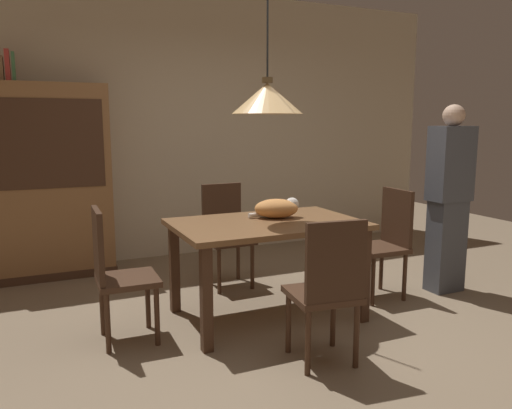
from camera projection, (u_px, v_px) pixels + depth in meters
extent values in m
plane|color=#847056|center=(297.00, 341.00, 3.48)|extent=(10.00, 10.00, 0.00)
cube|color=beige|center=(184.00, 126.00, 5.63)|extent=(6.40, 0.10, 2.90)
cube|color=brown|center=(267.00, 224.00, 3.81)|extent=(1.40, 0.90, 0.04)
cube|color=#472D1E|center=(206.00, 300.00, 3.27)|extent=(0.07, 0.07, 0.71)
cube|color=#472D1E|center=(364.00, 276.00, 3.77)|extent=(0.07, 0.07, 0.71)
cube|color=#472D1E|center=(174.00, 268.00, 3.97)|extent=(0.07, 0.07, 0.71)
cube|color=#472D1E|center=(311.00, 252.00, 4.48)|extent=(0.07, 0.07, 0.71)
cube|color=#472D1E|center=(378.00, 249.00, 4.29)|extent=(0.41, 0.41, 0.04)
cube|color=#40291B|center=(397.00, 217.00, 4.31)|extent=(0.05, 0.38, 0.48)
cylinder|color=#472D1E|center=(351.00, 271.00, 4.41)|extent=(0.04, 0.04, 0.41)
cylinder|color=#472D1E|center=(373.00, 282.00, 4.12)|extent=(0.04, 0.04, 0.41)
cylinder|color=#472D1E|center=(381.00, 267.00, 4.53)|extent=(0.04, 0.04, 0.41)
cylinder|color=#472D1E|center=(405.00, 277.00, 4.24)|extent=(0.04, 0.04, 0.41)
cube|color=#472D1E|center=(128.00, 280.00, 3.44)|extent=(0.41, 0.41, 0.04)
cube|color=#40291B|center=(98.00, 245.00, 3.33)|extent=(0.05, 0.38, 0.48)
cylinder|color=#472D1E|center=(157.00, 316.00, 3.39)|extent=(0.04, 0.04, 0.41)
cylinder|color=#472D1E|center=(148.00, 301.00, 3.68)|extent=(0.04, 0.04, 0.41)
cylinder|color=#472D1E|center=(108.00, 323.00, 3.27)|extent=(0.04, 0.04, 0.41)
cylinder|color=#472D1E|center=(102.00, 307.00, 3.56)|extent=(0.04, 0.04, 0.41)
cube|color=#472D1E|center=(322.00, 295.00, 3.14)|extent=(0.44, 0.44, 0.04)
cube|color=#40291B|center=(336.00, 262.00, 2.93)|extent=(0.38, 0.08, 0.48)
cylinder|color=#472D1E|center=(333.00, 317.00, 3.38)|extent=(0.04, 0.04, 0.41)
cylinder|color=#472D1E|center=(288.00, 322.00, 3.28)|extent=(0.04, 0.04, 0.41)
cylinder|color=#472D1E|center=(356.00, 336.00, 3.08)|extent=(0.04, 0.04, 0.41)
cylinder|color=#472D1E|center=(308.00, 343.00, 2.98)|extent=(0.04, 0.04, 0.41)
cube|color=#472D1E|center=(229.00, 240.00, 4.58)|extent=(0.41, 0.41, 0.04)
cube|color=#40291B|center=(221.00, 209.00, 4.70)|extent=(0.38, 0.04, 0.48)
cylinder|color=#472D1E|center=(219.00, 271.00, 4.41)|extent=(0.04, 0.04, 0.41)
cylinder|color=#472D1E|center=(252.00, 267.00, 4.54)|extent=(0.04, 0.04, 0.41)
cylinder|color=#472D1E|center=(207.00, 262.00, 4.69)|extent=(0.04, 0.04, 0.41)
cylinder|color=#472D1E|center=(238.00, 258.00, 4.83)|extent=(0.04, 0.04, 0.41)
ellipsoid|color=#E59951|center=(276.00, 208.00, 3.94)|extent=(0.40, 0.33, 0.15)
sphere|color=white|center=(292.00, 205.00, 3.97)|extent=(0.11, 0.11, 0.11)
cylinder|color=white|center=(259.00, 215.00, 3.95)|extent=(0.18, 0.04, 0.04)
cone|color=#E5B775|center=(267.00, 99.00, 3.66)|extent=(0.52, 0.52, 0.22)
cylinder|color=#513D23|center=(267.00, 80.00, 3.64)|extent=(0.08, 0.08, 0.04)
cylinder|color=black|center=(268.00, 1.00, 3.56)|extent=(0.01, 0.01, 1.04)
cube|color=olive|center=(50.00, 182.00, 4.84)|extent=(1.10, 0.44, 1.85)
cube|color=#472D1E|center=(49.00, 144.00, 4.58)|extent=(0.97, 0.01, 0.81)
cube|color=#472D1E|center=(56.00, 271.00, 4.98)|extent=(1.12, 0.45, 0.08)
cube|color=#B73833|center=(8.00, 66.00, 4.55)|extent=(0.04, 0.22, 0.28)
cube|color=#427A4C|center=(14.00, 67.00, 4.57)|extent=(0.03, 0.20, 0.26)
cube|color=#4C515B|center=(446.00, 246.00, 4.48)|extent=(0.30, 0.20, 0.81)
cube|color=#4C515B|center=(451.00, 164.00, 4.36)|extent=(0.36, 0.22, 0.64)
sphere|color=#DBB293|center=(454.00, 115.00, 4.29)|extent=(0.19, 0.19, 0.19)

